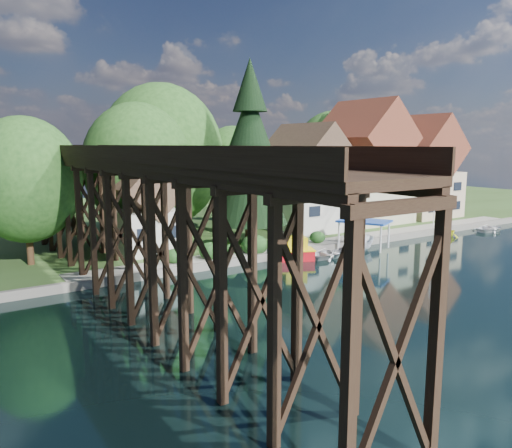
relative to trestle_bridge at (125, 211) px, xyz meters
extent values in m
plane|color=black|center=(16.00, -5.17, -5.35)|extent=(140.00, 140.00, 0.00)
cube|color=#345020|center=(16.00, 28.83, -5.10)|extent=(140.00, 52.00, 0.50)
cube|color=slate|center=(20.00, 2.83, -5.04)|extent=(60.00, 0.40, 0.62)
cube|color=gray|center=(22.00, 4.13, -4.82)|extent=(50.00, 2.60, 0.06)
cube|color=black|center=(0.00, -21.17, -1.35)|extent=(4.00, 0.36, 8.00)
cube|color=black|center=(0.00, -17.97, -1.35)|extent=(4.00, 0.36, 8.00)
cube|color=black|center=(0.00, -14.77, -1.35)|extent=(4.00, 0.36, 8.00)
cube|color=black|center=(0.00, -11.57, -1.35)|extent=(4.00, 0.36, 8.00)
cube|color=black|center=(0.00, -8.37, -1.35)|extent=(4.00, 0.36, 8.00)
cube|color=black|center=(0.00, -5.17, -1.35)|extent=(4.00, 0.36, 8.00)
cube|color=black|center=(0.00, -1.97, -1.35)|extent=(4.00, 0.36, 8.00)
cube|color=black|center=(0.00, 1.23, -1.35)|extent=(4.00, 0.36, 8.00)
cube|color=black|center=(0.00, 4.43, -1.35)|extent=(4.00, 0.36, 8.00)
cube|color=black|center=(0.00, 7.63, -1.35)|extent=(4.00, 0.36, 8.00)
cube|color=black|center=(0.00, 10.83, -1.35)|extent=(4.00, 0.36, 8.00)
cube|color=black|center=(0.00, 14.03, -1.35)|extent=(4.00, 0.36, 8.00)
cube|color=black|center=(0.00, 17.23, -1.35)|extent=(4.00, 0.36, 8.00)
cube|color=black|center=(0.00, 20.43, -1.35)|extent=(4.00, 0.36, 8.00)
cube|color=black|center=(-1.75, 0.83, 2.70)|extent=(0.35, 44.00, 0.35)
cube|color=black|center=(1.75, 0.83, 2.70)|extent=(0.35, 44.00, 0.35)
cube|color=black|center=(0.00, 0.83, 3.00)|extent=(4.00, 44.00, 0.30)
cube|color=black|center=(-2.00, 0.83, 3.55)|extent=(0.12, 44.00, 0.80)
cube|color=black|center=(2.00, 0.83, 3.55)|extent=(0.12, 44.00, 0.80)
cube|color=beige|center=(23.00, 10.83, -2.60)|extent=(7.50, 8.00, 4.50)
cube|color=#493327|center=(23.00, 10.83, 2.35)|extent=(7.64, 8.64, 7.64)
cube|color=black|center=(20.90, 6.79, -2.37)|extent=(1.35, 0.08, 1.00)
cube|color=black|center=(25.10, 6.79, -2.37)|extent=(1.35, 0.08, 1.00)
cube|color=#C1B997|center=(32.00, 11.33, -1.60)|extent=(8.50, 8.50, 6.50)
cube|color=brown|center=(32.00, 11.33, 4.71)|extent=(8.65, 9.18, 8.65)
cube|color=black|center=(29.62, 7.04, -1.27)|extent=(1.53, 0.08, 1.00)
cube|color=black|center=(34.38, 7.04, -1.27)|extent=(1.53, 0.08, 1.00)
cube|color=#C9B090|center=(41.00, 10.83, -2.10)|extent=(8.00, 8.00, 5.50)
cube|color=brown|center=(41.00, 10.83, 3.53)|extent=(8.15, 8.64, 8.15)
cube|color=black|center=(38.76, 6.79, -1.82)|extent=(1.44, 0.08, 1.00)
cube|color=black|center=(43.24, 6.79, -1.82)|extent=(1.44, 0.08, 1.00)
cube|color=beige|center=(5.00, 9.33, -3.10)|extent=(5.00, 5.00, 3.50)
cube|color=#493327|center=(5.00, 9.33, 0.45)|extent=(5.09, 5.40, 5.09)
cube|color=black|center=(3.60, 6.79, -2.92)|extent=(0.90, 0.08, 1.00)
cube|color=black|center=(6.40, 6.79, -2.92)|extent=(0.90, 0.08, 1.00)
cylinder|color=#382314|center=(6.00, 13.83, -2.60)|extent=(0.50, 0.50, 4.50)
ellipsoid|color=#1E4719|center=(6.00, 13.83, 2.15)|extent=(4.40, 4.40, 5.06)
cylinder|color=#382314|center=(10.00, 17.83, -2.37)|extent=(0.50, 0.50, 4.95)
ellipsoid|color=#1E4719|center=(10.00, 17.83, 2.85)|extent=(5.00, 5.00, 5.75)
cylinder|color=#382314|center=(19.00, 18.83, -2.82)|extent=(0.50, 0.50, 4.05)
ellipsoid|color=#1E4719|center=(19.00, 18.83, 1.45)|extent=(4.00, 4.00, 4.60)
cylinder|color=#382314|center=(34.00, 18.83, -2.60)|extent=(0.50, 0.50, 4.50)
ellipsoid|color=#1E4719|center=(34.00, 18.83, 2.15)|extent=(4.60, 4.60, 5.29)
cylinder|color=#382314|center=(42.00, 14.83, -3.05)|extent=(0.50, 0.50, 3.60)
ellipsoid|color=#1E4719|center=(42.00, 14.83, 0.75)|extent=(3.80, 3.80, 4.37)
cylinder|color=#382314|center=(-4.00, 9.83, -2.82)|extent=(0.50, 0.50, 4.05)
ellipsoid|color=#1E4719|center=(-4.00, 9.83, 1.45)|extent=(4.00, 4.00, 4.60)
ellipsoid|color=#163C15|center=(8.00, 4.03, -4.08)|extent=(1.98, 1.98, 1.53)
ellipsoid|color=#163C15|center=(10.00, 4.33, -4.25)|extent=(1.54, 1.54, 1.19)
ellipsoid|color=#163C15|center=(12.00, 3.83, -4.00)|extent=(2.20, 2.20, 1.70)
ellipsoid|color=#163C15|center=(5.00, 4.23, -4.17)|extent=(1.76, 1.76, 1.36)
ellipsoid|color=#163C15|center=(16.50, 4.43, -4.25)|extent=(1.54, 1.54, 1.19)
ellipsoid|color=#163C15|center=(19.00, 4.13, -4.17)|extent=(1.76, 1.76, 1.36)
cylinder|color=#382314|center=(13.49, 6.79, -3.37)|extent=(0.89, 0.89, 2.96)
cone|color=black|center=(13.49, 6.79, 1.08)|extent=(6.52, 6.52, 7.90)
cone|color=black|center=(13.49, 6.79, 5.52)|extent=(4.74, 4.74, 6.42)
cone|color=black|center=(13.49, 6.79, 8.97)|extent=(2.96, 2.96, 4.44)
cylinder|color=#382314|center=(25.23, 6.72, -2.57)|extent=(0.46, 0.46, 4.56)
ellipsoid|color=#1A501B|center=(25.23, 6.72, -0.08)|extent=(4.44, 4.44, 1.04)
cylinder|color=white|center=(35.88, 4.46, -1.27)|extent=(0.10, 0.10, 7.17)
cube|color=#B60D0F|center=(36.44, 4.41, 1.91)|extent=(1.02, 0.14, 0.61)
cube|color=red|center=(14.45, 1.90, -4.96)|extent=(3.75, 2.98, 0.88)
cube|color=yellow|center=(14.45, 1.90, -4.49)|extent=(3.90, 3.12, 0.11)
cube|color=yellow|center=(14.65, 1.81, -4.02)|extent=(2.16, 1.94, 1.11)
cylinder|color=black|center=(13.54, 2.31, -3.30)|extent=(0.49, 0.49, 0.77)
cylinder|color=#9F0C61|center=(14.37, 1.18, -4.02)|extent=(0.40, 0.24, 0.40)
cylinder|color=#9F0C61|center=(14.93, 2.43, -4.02)|extent=(0.40, 0.24, 0.40)
cylinder|color=#9F0C61|center=(15.46, 1.45, -4.02)|extent=(0.24, 0.40, 0.40)
imported|color=silver|center=(17.52, 0.91, -4.94)|extent=(4.10, 3.03, 0.82)
imported|color=white|center=(21.81, 1.17, -4.68)|extent=(3.67, 2.67, 1.33)
cube|color=#1B48B3|center=(21.81, 1.17, -2.68)|extent=(4.51, 5.13, 0.16)
cylinder|color=white|center=(23.71, 0.01, -3.88)|extent=(0.16, 0.16, 2.40)
cylinder|color=white|center=(22.08, 3.38, -3.88)|extent=(0.16, 0.16, 2.40)
cylinder|color=white|center=(21.54, -1.04, -3.88)|extent=(0.16, 0.16, 2.40)
cylinder|color=white|center=(19.92, 2.33, -3.88)|extent=(0.16, 0.16, 2.40)
imported|color=yellow|center=(34.14, 1.32, -4.73)|extent=(2.44, 2.13, 1.24)
imported|color=white|center=(40.77, 0.74, -4.96)|extent=(3.88, 2.83, 0.79)
camera|label=1|loc=(-10.09, -29.58, 4.02)|focal=35.00mm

